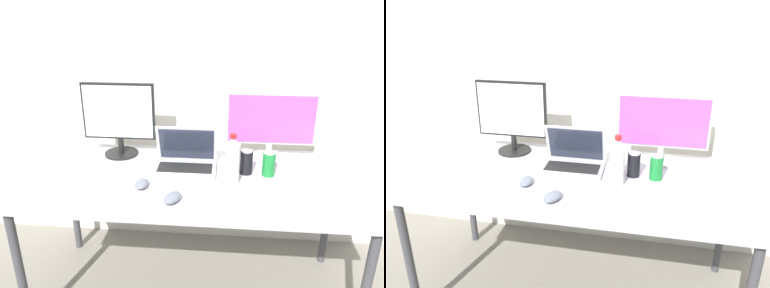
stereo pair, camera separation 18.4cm
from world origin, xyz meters
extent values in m
cube|color=silver|center=(0.00, 0.59, 1.30)|extent=(7.00, 0.08, 2.60)
cylinder|color=#424247|center=(-0.81, -0.34, 0.35)|extent=(0.04, 0.04, 0.71)
cylinder|color=#424247|center=(-0.81, 0.34, 0.35)|extent=(0.04, 0.04, 0.71)
cylinder|color=#424247|center=(0.81, 0.34, 0.35)|extent=(0.04, 0.04, 0.71)
cube|color=#B7B7BC|center=(0.00, 0.00, 0.72)|extent=(1.74, 0.79, 0.03)
cylinder|color=black|center=(-0.44, 0.25, 0.75)|extent=(0.19, 0.19, 0.01)
cylinder|color=black|center=(-0.44, 0.25, 0.80)|extent=(0.03, 0.03, 0.09)
cube|color=black|center=(-0.44, 0.25, 1.00)|extent=(0.41, 0.02, 0.32)
cube|color=silver|center=(-0.44, 0.24, 1.00)|extent=(0.39, 0.01, 0.30)
cylinder|color=silver|center=(0.41, 0.28, 0.75)|extent=(0.18, 0.18, 0.01)
cylinder|color=silver|center=(0.41, 0.28, 0.79)|extent=(0.03, 0.03, 0.08)
cube|color=silver|center=(0.41, 0.28, 0.97)|extent=(0.49, 0.02, 0.29)
cube|color=#A54CB2|center=(0.41, 0.26, 0.97)|extent=(0.47, 0.01, 0.27)
cube|color=silver|center=(-0.04, 0.07, 0.75)|extent=(0.32, 0.22, 0.02)
cube|color=black|center=(-0.04, 0.06, 0.76)|extent=(0.29, 0.12, 0.00)
cube|color=silver|center=(-0.04, 0.15, 0.86)|extent=(0.32, 0.08, 0.21)
cube|color=#232838|center=(-0.04, 0.14, 0.86)|extent=(0.29, 0.07, 0.19)
cube|color=#B2B2B7|center=(0.51, -0.13, 0.75)|extent=(0.38, 0.15, 0.02)
ellipsoid|color=slate|center=(-0.07, -0.25, 0.76)|extent=(0.10, 0.13, 0.04)
ellipsoid|color=slate|center=(-0.23, -0.13, 0.76)|extent=(0.07, 0.10, 0.03)
cylinder|color=silver|center=(0.20, -0.04, 0.84)|extent=(0.07, 0.07, 0.21)
cone|color=silver|center=(0.20, -0.04, 0.96)|extent=(0.06, 0.06, 0.03)
cylinder|color=red|center=(0.20, -0.04, 0.99)|extent=(0.03, 0.03, 0.02)
cylinder|color=#197F33|center=(0.39, 0.06, 0.80)|extent=(0.07, 0.07, 0.12)
cylinder|color=silver|center=(0.39, 0.06, 0.86)|extent=(0.06, 0.06, 0.00)
cylinder|color=black|center=(0.28, 0.07, 0.80)|extent=(0.07, 0.07, 0.12)
cylinder|color=silver|center=(0.28, 0.07, 0.86)|extent=(0.06, 0.06, 0.00)
camera|label=1|loc=(0.16, -1.70, 1.61)|focal=35.00mm
camera|label=2|loc=(0.34, -1.68, 1.61)|focal=35.00mm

